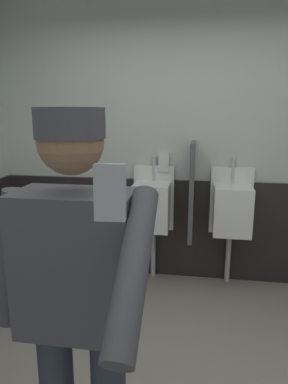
% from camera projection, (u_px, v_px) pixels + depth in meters
% --- Properties ---
extents(wall_back, '(4.34, 0.12, 2.79)m').
position_uv_depth(wall_back, '(187.00, 140.00, 3.34)').
color(wall_back, silver).
rests_on(wall_back, ground_plane).
extents(wainscot_band_back, '(3.74, 0.03, 1.01)m').
position_uv_depth(wainscot_band_back, '(184.00, 229.00, 3.47)').
color(wainscot_band_back, black).
rests_on(wainscot_band_back, ground_plane).
extents(urinal_left, '(0.40, 0.34, 1.24)m').
position_uv_depth(urinal_left, '(152.00, 206.00, 3.32)').
color(urinal_left, white).
rests_on(urinal_left, ground_plane).
extents(urinal_middle, '(0.40, 0.34, 1.24)m').
position_uv_depth(urinal_middle, '(232.00, 209.00, 3.20)').
color(urinal_middle, white).
rests_on(urinal_middle, ground_plane).
extents(privacy_divider_panel, '(0.04, 0.40, 0.90)m').
position_uv_depth(privacy_divider_panel, '(192.00, 191.00, 3.16)').
color(privacy_divider_panel, '#4C4C51').
extents(person, '(0.65, 0.60, 1.67)m').
position_uv_depth(person, '(77.00, 293.00, 1.30)').
color(person, '#2D3342').
rests_on(person, ground_plane).
extents(cell_phone, '(0.06, 0.03, 0.11)m').
position_uv_depth(cell_phone, '(110.00, 193.00, 0.66)').
color(cell_phone, '#A5A8B2').
extents(trash_bin, '(0.38, 0.38, 0.75)m').
position_uv_depth(trash_bin, '(12.00, 256.00, 3.14)').
color(trash_bin, '#38383D').
rests_on(trash_bin, ground_plane).
extents(soap_dispenser, '(0.10, 0.07, 0.18)m').
position_uv_depth(soap_dispenser, '(164.00, 162.00, 3.33)').
color(soap_dispenser, silver).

